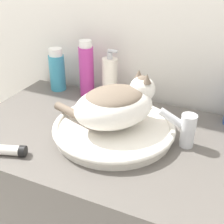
% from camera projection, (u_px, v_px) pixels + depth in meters
% --- Properties ---
extents(wall_back, '(8.00, 0.05, 2.40)m').
position_uv_depth(wall_back, '(160.00, 8.00, 1.11)').
color(wall_back, silver).
rests_on(wall_back, ground_plane).
extents(sink_basin, '(0.39, 0.39, 0.04)m').
position_uv_depth(sink_basin, '(114.00, 129.00, 1.01)').
color(sink_basin, white).
rests_on(sink_basin, vanity_counter).
extents(cat, '(0.38, 0.32, 0.16)m').
position_uv_depth(cat, '(116.00, 104.00, 0.97)').
color(cat, silver).
rests_on(cat, sink_basin).
extents(faucet, '(0.12, 0.05, 0.12)m').
position_uv_depth(faucet, '(185.00, 128.00, 0.93)').
color(faucet, silver).
rests_on(faucet, vanity_counter).
extents(shampoo_bottle_tall, '(0.06, 0.06, 0.23)m').
position_uv_depth(shampoo_bottle_tall, '(87.00, 70.00, 1.23)').
color(shampoo_bottle_tall, '#B2338C').
rests_on(shampoo_bottle_tall, vanity_counter).
extents(mouthwash_bottle, '(0.06, 0.06, 0.18)m').
position_uv_depth(mouthwash_bottle, '(57.00, 70.00, 1.30)').
color(mouthwash_bottle, teal).
rests_on(mouthwash_bottle, vanity_counter).
extents(soap_pump_bottle, '(0.06, 0.06, 0.21)m').
position_uv_depth(soap_pump_bottle, '(110.00, 79.00, 1.21)').
color(soap_pump_bottle, silver).
rests_on(soap_pump_bottle, vanity_counter).
extents(cream_tube, '(0.16, 0.08, 0.03)m').
position_uv_depth(cream_tube, '(0.00, 150.00, 0.91)').
color(cream_tube, silver).
rests_on(cream_tube, vanity_counter).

